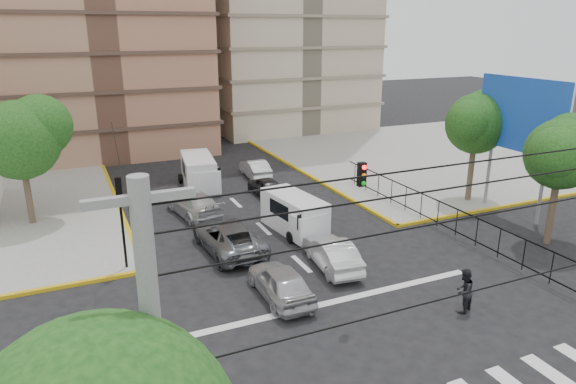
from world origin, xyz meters
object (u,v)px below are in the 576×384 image
van_left_lane (199,174)px  van_right_lane (296,215)px  car_white_front_right (332,253)px  pedestrian_crosswalk (464,291)px  traffic_light_nw (121,208)px  car_silver_front_left (280,282)px

van_left_lane → van_right_lane: bearing=-66.8°
van_right_lane → car_white_front_right: bearing=-100.8°
car_white_front_right → pedestrian_crosswalk: (2.85, -5.67, 0.22)m
traffic_light_nw → car_silver_front_left: 8.11m
van_left_lane → pedestrian_crosswalk: size_ratio=2.87×
car_silver_front_left → pedestrian_crosswalk: (6.21, -4.01, 0.20)m
van_right_lane → van_left_lane: bearing=98.0°
van_left_lane → car_white_front_right: (2.51, -14.83, -0.40)m
traffic_light_nw → car_silver_front_left: bearing=-43.7°
pedestrian_crosswalk → traffic_light_nw: bearing=-61.2°
car_silver_front_left → car_white_front_right: car_silver_front_left is taller
car_white_front_right → pedestrian_crosswalk: bearing=123.1°
pedestrian_crosswalk → car_silver_front_left: bearing=-55.6°
van_left_lane → car_silver_front_left: van_left_lane is taller
car_silver_front_left → pedestrian_crosswalk: 7.40m
car_silver_front_left → van_left_lane: bearing=-92.7°
van_left_lane → pedestrian_crosswalk: 21.19m
van_left_lane → car_white_front_right: 15.05m
van_right_lane → car_white_front_right: van_right_lane is taller
car_silver_front_left → pedestrian_crosswalk: pedestrian_crosswalk is taller
traffic_light_nw → pedestrian_crosswalk: bearing=-38.4°
traffic_light_nw → car_white_front_right: (8.97, -3.70, -2.40)m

